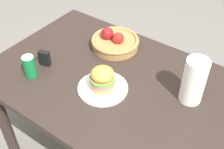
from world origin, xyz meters
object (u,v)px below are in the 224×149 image
Objects in this scene: fruit_basket at (115,42)px; soda_can at (30,66)px; napkin_holder at (45,58)px; paper_towel_roll at (194,81)px; sandwich at (103,78)px; plate at (103,88)px.

soda_can is at bearing -114.32° from fruit_basket.
paper_towel_roll is at bearing 0.46° from napkin_holder.
paper_towel_roll reaches higher than soda_can.
paper_towel_roll reaches higher than sandwich.
soda_can is 0.11m from napkin_holder.
sandwich is 0.38m from fruit_basket.
sandwich is at bearing -153.55° from paper_towel_roll.
paper_towel_roll is (0.56, -0.14, 0.08)m from fruit_basket.
napkin_holder is at bearing 92.23° from soda_can.
plate is 1.08× the size of paper_towel_roll.
sandwich is (0.00, -0.00, 0.07)m from plate.
fruit_basket is 0.43m from napkin_holder.
soda_can is 0.52m from fruit_basket.
napkin_holder is at bearing -120.92° from fruit_basket.
soda_can reaches higher than napkin_holder.
paper_towel_roll reaches higher than plate.
sandwich is 0.45× the size of fruit_basket.
fruit_basket reaches higher than napkin_holder.
napkin_holder is (-0.77, -0.23, -0.07)m from paper_towel_roll.
plate is 1.97× the size of sandwich.
plate is at bearing 90.00° from sandwich.
sandwich is 0.55× the size of paper_towel_roll.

